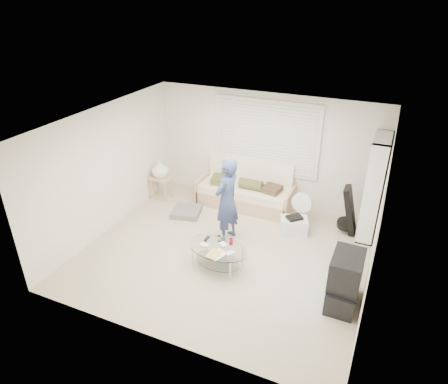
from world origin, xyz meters
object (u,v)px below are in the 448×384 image
at_px(bookshelf, 374,188).
at_px(coffee_table, 218,251).
at_px(futon_sofa, 246,192).
at_px(tv_unit, 345,280).

xyz_separation_m(bookshelf, coffee_table, (-2.26, -2.17, -0.69)).
height_order(futon_sofa, tv_unit, futon_sofa).
height_order(tv_unit, coffee_table, tv_unit).
distance_m(bookshelf, coffee_table, 3.21).
xyz_separation_m(futon_sofa, tv_unit, (2.50, -2.34, 0.09)).
height_order(futon_sofa, bookshelf, bookshelf).
distance_m(futon_sofa, bookshelf, 2.71).
bearing_deg(bookshelf, futon_sofa, 176.93).
distance_m(futon_sofa, coffee_table, 2.33).
distance_m(tv_unit, coffee_table, 2.14).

